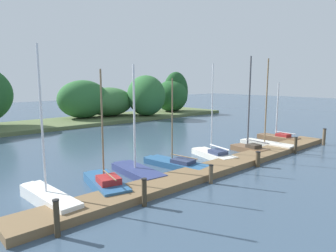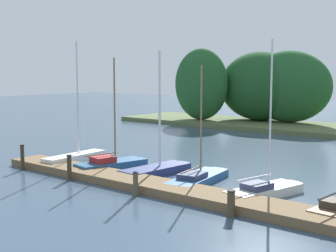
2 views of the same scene
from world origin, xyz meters
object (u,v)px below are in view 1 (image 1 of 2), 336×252
at_px(sailboat_2, 136,170).
at_px(sailboat_6, 266,143).
at_px(mooring_piling_0, 57,218).
at_px(mooring_piling_1, 144,192).
at_px(sailboat_0, 47,197).
at_px(sailboat_5, 249,146).
at_px(mooring_piling_2, 211,174).
at_px(sailboat_3, 175,163).
at_px(sailboat_1, 105,182).
at_px(mooring_piling_3, 258,159).
at_px(sailboat_7, 278,137).
at_px(sailboat_4, 213,154).
at_px(mooring_piling_4, 296,145).
at_px(mooring_piling_5, 324,137).

distance_m(sailboat_2, sailboat_6, 11.56).
relative_size(mooring_piling_0, mooring_piling_1, 1.09).
bearing_deg(mooring_piling_0, sailboat_2, 32.01).
height_order(sailboat_0, sailboat_5, sailboat_5).
xyz_separation_m(sailboat_2, mooring_piling_2, (1.96, -3.71, 0.20)).
bearing_deg(sailboat_3, sailboat_1, 86.61).
distance_m(sailboat_1, sailboat_3, 5.08).
bearing_deg(sailboat_0, mooring_piling_3, -107.87).
bearing_deg(sailboat_7, sailboat_6, 106.29).
bearing_deg(sailboat_3, mooring_piling_2, 159.56).
bearing_deg(sailboat_5, sailboat_6, -86.21).
bearing_deg(sailboat_2, sailboat_4, -89.01).
distance_m(sailboat_1, sailboat_4, 8.47).
height_order(sailboat_2, mooring_piling_2, sailboat_2).
height_order(sailboat_2, sailboat_5, sailboat_5).
xyz_separation_m(sailboat_7, mooring_piling_4, (-3.45, -3.21, 0.29)).
relative_size(sailboat_3, mooring_piling_2, 5.42).
distance_m(sailboat_1, sailboat_7, 17.20).
distance_m(sailboat_7, mooring_piling_0, 20.99).
distance_m(sailboat_4, mooring_piling_3, 3.24).
height_order(sailboat_3, mooring_piling_3, sailboat_3).
relative_size(sailboat_0, sailboat_2, 1.10).
distance_m(mooring_piling_2, mooring_piling_4, 9.38).
height_order(mooring_piling_0, mooring_piling_5, mooring_piling_5).
bearing_deg(sailboat_6, mooring_piling_3, 114.32).
distance_m(sailboat_3, mooring_piling_3, 5.03).
bearing_deg(sailboat_0, sailboat_3, -90.40).
bearing_deg(sailboat_2, sailboat_1, 113.18).
relative_size(sailboat_2, sailboat_6, 0.89).
distance_m(sailboat_1, mooring_piling_3, 9.26).
bearing_deg(mooring_piling_5, sailboat_6, 148.20).
height_order(mooring_piling_0, mooring_piling_4, mooring_piling_0).
height_order(sailboat_0, sailboat_1, sailboat_0).
height_order(sailboat_1, mooring_piling_1, sailboat_1).
distance_m(sailboat_7, mooring_piling_4, 4.72).
relative_size(sailboat_5, mooring_piling_2, 7.03).
relative_size(sailboat_3, mooring_piling_1, 4.43).
relative_size(sailboat_1, sailboat_2, 0.95).
distance_m(sailboat_0, sailboat_5, 14.46).
height_order(sailboat_2, sailboat_3, sailboat_2).
distance_m(mooring_piling_2, mooring_piling_3, 4.44).
distance_m(sailboat_6, mooring_piling_0, 17.62).
bearing_deg(mooring_piling_5, sailboat_1, 170.43).
distance_m(sailboat_3, sailboat_4, 3.41).
distance_m(sailboat_5, mooring_piling_3, 3.84).
height_order(sailboat_6, mooring_piling_2, sailboat_6).
xyz_separation_m(sailboat_4, mooring_piling_5, (9.72, -3.42, 0.41)).
relative_size(sailboat_2, sailboat_7, 1.21).
bearing_deg(mooring_piling_4, mooring_piling_0, -179.70).
bearing_deg(mooring_piling_1, mooring_piling_5, -0.57).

